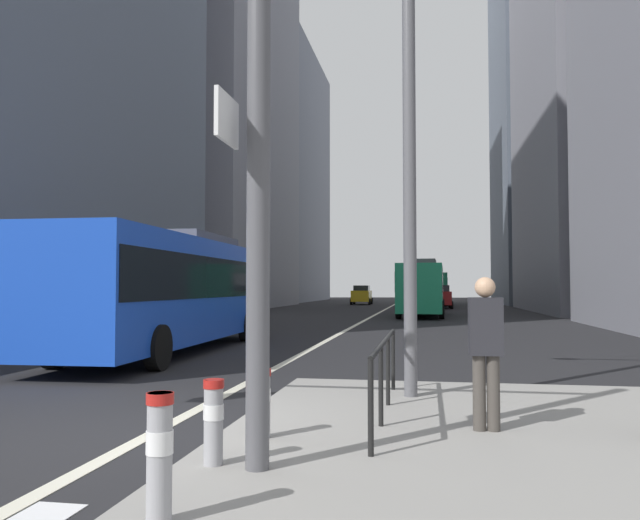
# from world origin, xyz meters

# --- Properties ---
(ground_plane) EXTENTS (160.00, 160.00, 0.00)m
(ground_plane) POSITION_xyz_m (0.00, 20.00, 0.00)
(ground_plane) COLOR black
(lane_centre_line) EXTENTS (0.20, 80.00, 0.01)m
(lane_centre_line) POSITION_xyz_m (0.00, 30.00, 0.01)
(lane_centre_line) COLOR beige
(lane_centre_line) RESTS_ON ground
(office_tower_left_mid) EXTENTS (12.37, 22.50, 44.84)m
(office_tower_left_mid) POSITION_xyz_m (-16.00, 45.31, 22.42)
(office_tower_left_mid) COLOR gray
(office_tower_left_mid) RESTS_ON ground
(office_tower_left_far) EXTENTS (10.65, 22.95, 31.58)m
(office_tower_left_far) POSITION_xyz_m (-16.00, 71.54, 15.79)
(office_tower_left_far) COLOR slate
(office_tower_left_far) RESTS_ON ground
(office_tower_right_mid) EXTENTS (12.25, 20.53, 31.92)m
(office_tower_right_mid) POSITION_xyz_m (17.00, 41.13, 15.96)
(office_tower_right_mid) COLOR gray
(office_tower_right_mid) RESTS_ON ground
(office_tower_right_far) EXTENTS (12.36, 17.10, 56.33)m
(office_tower_right_far) POSITION_xyz_m (17.00, 62.11, 28.16)
(office_tower_right_far) COLOR slate
(office_tower_right_far) RESTS_ON ground
(city_bus_blue_oncoming) EXTENTS (2.93, 11.69, 3.40)m
(city_bus_blue_oncoming) POSITION_xyz_m (-3.71, 9.28, 1.84)
(city_bus_blue_oncoming) COLOR blue
(city_bus_blue_oncoming) RESTS_ON ground
(city_bus_red_receding) EXTENTS (2.91, 10.68, 3.40)m
(city_bus_red_receding) POSITION_xyz_m (3.00, 32.04, 1.84)
(city_bus_red_receding) COLOR #198456
(city_bus_red_receding) RESTS_ON ground
(city_bus_red_distant) EXTENTS (2.81, 10.54, 3.40)m
(city_bus_red_distant) POSITION_xyz_m (3.78, 55.71, 1.83)
(city_bus_red_distant) COLOR #198456
(city_bus_red_distant) RESTS_ON ground
(car_oncoming_mid) EXTENTS (2.18, 4.64, 1.94)m
(car_oncoming_mid) POSITION_xyz_m (-7.11, 19.26, 0.99)
(car_oncoming_mid) COLOR silver
(car_oncoming_mid) RESTS_ON ground
(car_receding_near) EXTENTS (2.09, 4.40, 1.94)m
(car_receding_near) POSITION_xyz_m (2.09, 45.74, 0.99)
(car_receding_near) COLOR #B2A899
(car_receding_near) RESTS_ON ground
(car_receding_far) EXTENTS (2.12, 4.06, 1.94)m
(car_receding_far) POSITION_xyz_m (4.32, 46.50, 0.99)
(car_receding_far) COLOR maroon
(car_receding_far) RESTS_ON ground
(car_oncoming_far) EXTENTS (2.09, 4.43, 1.94)m
(car_oncoming_far) POSITION_xyz_m (-3.31, 56.72, 0.99)
(car_oncoming_far) COLOR gold
(car_oncoming_far) RESTS_ON ground
(traffic_signal_gantry) EXTENTS (5.86, 0.65, 6.00)m
(traffic_signal_gantry) POSITION_xyz_m (-0.12, -1.67, 4.10)
(traffic_signal_gantry) COLOR #515156
(traffic_signal_gantry) RESTS_ON median_island
(street_lamp_post) EXTENTS (5.50, 0.32, 8.00)m
(street_lamp_post) POSITION_xyz_m (3.10, 2.44, 5.28)
(street_lamp_post) COLOR #56565B
(street_lamp_post) RESTS_ON median_island
(bollard_left) EXTENTS (0.20, 0.20, 0.91)m
(bollard_left) POSITION_xyz_m (1.48, -3.05, 0.66)
(bollard_left) COLOR #99999E
(bollard_left) RESTS_ON median_island
(bollard_right) EXTENTS (0.20, 0.20, 0.79)m
(bollard_right) POSITION_xyz_m (1.37, -1.59, 0.59)
(bollard_right) COLOR #99999E
(bollard_right) RESTS_ON median_island
(bollard_back) EXTENTS (0.20, 0.20, 0.76)m
(bollard_back) POSITION_xyz_m (1.55, -0.48, 0.57)
(bollard_back) COLOR #99999E
(bollard_back) RESTS_ON median_island
(pedestrian_railing) EXTENTS (0.06, 4.13, 0.98)m
(pedestrian_railing) POSITION_xyz_m (2.80, 0.99, 0.87)
(pedestrian_railing) COLOR black
(pedestrian_railing) RESTS_ON median_island
(pedestrian_walking) EXTENTS (0.39, 0.25, 1.78)m
(pedestrian_walking) POSITION_xyz_m (4.02, 0.28, 1.15)
(pedestrian_walking) COLOR #423D38
(pedestrian_walking) RESTS_ON median_island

